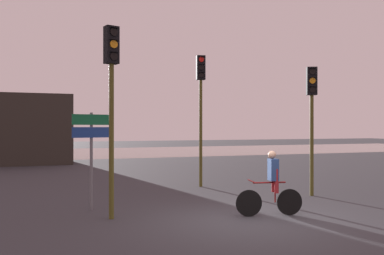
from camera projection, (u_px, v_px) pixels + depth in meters
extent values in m
plane|color=#333338|center=(247.00, 222.00, 9.94)|extent=(120.00, 120.00, 0.00)
cube|color=gray|center=(89.00, 153.00, 37.18)|extent=(80.00, 16.00, 0.01)
cylinder|color=#4C4719|center=(111.00, 141.00, 10.28)|extent=(0.12, 0.12, 3.74)
cube|color=black|center=(111.00, 45.00, 10.28)|extent=(0.37, 0.32, 0.90)
cylinder|color=black|center=(114.00, 32.00, 10.17)|extent=(0.19, 0.08, 0.19)
cube|color=black|center=(114.00, 27.00, 10.15)|extent=(0.21, 0.17, 0.02)
cylinder|color=orange|center=(114.00, 44.00, 10.17)|extent=(0.19, 0.08, 0.19)
cube|color=black|center=(114.00, 39.00, 10.15)|extent=(0.21, 0.17, 0.02)
cylinder|color=black|center=(114.00, 56.00, 10.17)|extent=(0.19, 0.08, 0.19)
cube|color=black|center=(114.00, 52.00, 10.15)|extent=(0.21, 0.17, 0.02)
cylinder|color=#4C4719|center=(312.00, 145.00, 13.78)|extent=(0.12, 0.12, 3.25)
cube|color=black|center=(312.00, 81.00, 13.78)|extent=(0.39, 0.35, 0.90)
cylinder|color=black|center=(313.00, 72.00, 13.65)|extent=(0.18, 0.11, 0.19)
cube|color=black|center=(313.00, 68.00, 13.63)|extent=(0.22, 0.19, 0.02)
cylinder|color=orange|center=(313.00, 81.00, 13.65)|extent=(0.18, 0.11, 0.19)
cube|color=black|center=(313.00, 77.00, 13.63)|extent=(0.22, 0.19, 0.02)
cylinder|color=black|center=(313.00, 90.00, 13.65)|extent=(0.18, 0.11, 0.19)
cube|color=black|center=(313.00, 86.00, 13.63)|extent=(0.22, 0.19, 0.02)
cylinder|color=#4C4719|center=(201.00, 133.00, 15.88)|extent=(0.12, 0.12, 3.97)
cube|color=black|center=(201.00, 68.00, 15.88)|extent=(0.36, 0.30, 0.90)
cylinder|color=red|center=(201.00, 59.00, 15.75)|extent=(0.19, 0.07, 0.19)
cube|color=black|center=(201.00, 56.00, 15.73)|extent=(0.21, 0.15, 0.02)
cylinder|color=black|center=(201.00, 67.00, 15.75)|extent=(0.19, 0.07, 0.19)
cube|color=black|center=(201.00, 64.00, 15.73)|extent=(0.21, 0.15, 0.02)
cylinder|color=black|center=(201.00, 75.00, 15.75)|extent=(0.19, 0.07, 0.19)
cube|color=black|center=(201.00, 72.00, 15.73)|extent=(0.21, 0.15, 0.02)
cylinder|color=slate|center=(91.00, 161.00, 11.43)|extent=(0.08, 0.08, 2.60)
cube|color=#116038|center=(92.00, 120.00, 11.38)|extent=(1.07, 0.30, 0.28)
cube|color=navy|center=(92.00, 132.00, 11.38)|extent=(1.07, 0.30, 0.28)
cylinder|color=black|center=(249.00, 203.00, 10.54)|extent=(0.65, 0.17, 0.66)
cylinder|color=black|center=(289.00, 202.00, 10.70)|extent=(0.65, 0.17, 0.66)
cylinder|color=maroon|center=(269.00, 183.00, 10.62)|extent=(0.83, 0.21, 0.04)
cylinder|color=maroon|center=(275.00, 191.00, 10.64)|extent=(0.04, 0.04, 0.55)
cylinder|color=maroon|center=(251.00, 181.00, 10.54)|extent=(0.12, 0.46, 0.03)
cylinder|color=maroon|center=(274.00, 180.00, 10.74)|extent=(0.11, 0.11, 0.60)
cylinder|color=maroon|center=(276.00, 181.00, 10.54)|extent=(0.11, 0.11, 0.60)
cube|color=navy|center=(273.00, 170.00, 10.63)|extent=(0.26, 0.33, 0.54)
sphere|color=tan|center=(272.00, 155.00, 10.63)|extent=(0.20, 0.20, 0.20)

